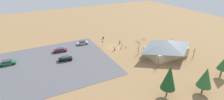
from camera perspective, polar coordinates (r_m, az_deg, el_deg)
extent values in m
plane|color=#937047|center=(67.11, 0.79, 0.94)|extent=(160.00, 160.00, 0.00)
cube|color=#56565B|center=(58.43, -18.53, -4.28)|extent=(35.73, 31.87, 0.05)
cube|color=#C6B28E|center=(62.91, 16.99, -0.43)|extent=(13.20, 7.98, 2.98)
pyramid|color=slate|center=(61.82, 17.31, 1.90)|extent=(15.91, 10.70, 2.56)
cylinder|color=brown|center=(71.38, 18.70, 2.38)|extent=(0.20, 0.20, 2.98)
cylinder|color=brown|center=(61.72, 8.50, -0.06)|extent=(0.20, 0.20, 2.98)
cylinder|color=brown|center=(65.41, 25.00, -0.77)|extent=(0.20, 0.20, 2.98)
cylinder|color=brown|center=(54.70, 14.76, -4.08)|extent=(0.20, 0.20, 2.98)
cylinder|color=brown|center=(75.19, -2.84, 3.98)|extent=(0.60, 0.60, 0.90)
cylinder|color=#99999E|center=(67.61, -3.06, 2.11)|extent=(0.08, 0.08, 2.20)
cube|color=#1959B2|center=(67.30, -3.08, 2.73)|extent=(0.56, 0.04, 0.40)
cylinder|color=brown|center=(57.47, 31.76, -6.23)|extent=(0.38, 0.38, 2.26)
cone|color=#2D6633|center=(56.19, 32.42, -3.64)|extent=(2.94, 2.94, 3.61)
cylinder|color=brown|center=(44.06, 17.29, -12.81)|extent=(0.33, 0.33, 2.20)
cone|color=#194C23|center=(41.80, 17.99, -8.42)|extent=(3.41, 3.41, 5.84)
cylinder|color=brown|center=(48.28, 27.18, -11.22)|extent=(0.40, 0.40, 1.94)
cone|color=#2D6633|center=(46.52, 27.99, -7.80)|extent=(3.41, 3.41, 4.86)
torus|color=black|center=(67.09, 3.22, 1.22)|extent=(0.46, 0.60, 0.71)
torus|color=black|center=(67.97, 3.31, 1.55)|extent=(0.46, 0.60, 0.71)
cylinder|color=#2347B7|center=(67.48, 3.27, 1.48)|extent=(0.56, 0.73, 0.04)
cylinder|color=#2347B7|center=(67.29, 3.25, 1.47)|extent=(0.04, 0.04, 0.37)
cube|color=black|center=(67.22, 3.26, 1.62)|extent=(0.18, 0.21, 0.05)
cylinder|color=#2347B7|center=(67.79, 3.30, 1.69)|extent=(0.04, 0.04, 0.46)
cylinder|color=black|center=(67.70, 3.31, 1.87)|extent=(0.40, 0.31, 0.03)
torus|color=black|center=(69.92, 9.03, 1.93)|extent=(0.11, 0.65, 0.65)
torus|color=black|center=(70.74, 8.62, 2.23)|extent=(0.11, 0.65, 0.65)
cylinder|color=silver|center=(70.29, 8.83, 2.16)|extent=(0.14, 0.95, 0.04)
cylinder|color=silver|center=(70.11, 8.90, 2.18)|extent=(0.04, 0.04, 0.40)
cube|color=black|center=(70.03, 8.92, 2.33)|extent=(0.10, 0.21, 0.05)
cylinder|color=silver|center=(70.58, 8.67, 2.35)|extent=(0.04, 0.04, 0.39)
cylinder|color=black|center=(70.51, 8.68, 2.50)|extent=(0.48, 0.09, 0.03)
torus|color=black|center=(66.74, 4.37, 1.03)|extent=(0.31, 0.61, 0.65)
torus|color=black|center=(65.79, 4.49, 0.66)|extent=(0.31, 0.61, 0.65)
cylinder|color=#722D9E|center=(66.22, 4.43, 0.93)|extent=(0.43, 0.89, 0.04)
cylinder|color=#722D9E|center=(66.35, 4.41, 1.07)|extent=(0.04, 0.04, 0.40)
cube|color=black|center=(66.27, 4.42, 1.23)|extent=(0.16, 0.22, 0.05)
cylinder|color=#722D9E|center=(65.80, 4.48, 0.86)|extent=(0.04, 0.04, 0.40)
cylinder|color=black|center=(65.72, 4.49, 1.02)|extent=(0.45, 0.23, 0.03)
torus|color=black|center=(74.81, 10.54, 3.39)|extent=(0.62, 0.41, 0.71)
torus|color=black|center=(74.71, 9.77, 3.42)|extent=(0.62, 0.41, 0.71)
cylinder|color=red|center=(74.72, 10.16, 3.49)|extent=(0.80, 0.53, 0.04)
cylinder|color=red|center=(74.69, 10.31, 3.56)|extent=(0.04, 0.04, 0.45)
cube|color=black|center=(74.62, 10.32, 3.72)|extent=(0.21, 0.18, 0.05)
cylinder|color=red|center=(74.63, 9.86, 3.60)|extent=(0.04, 0.04, 0.50)
cylinder|color=black|center=(74.54, 9.88, 3.78)|extent=(0.29, 0.42, 0.03)
torus|color=black|center=(66.45, 0.38, 1.02)|extent=(0.68, 0.29, 0.71)
torus|color=black|center=(66.57, 1.20, 1.06)|extent=(0.68, 0.29, 0.71)
cylinder|color=black|center=(66.46, 0.79, 1.14)|extent=(0.84, 0.34, 0.04)
cylinder|color=black|center=(66.41, 0.64, 1.18)|extent=(0.04, 0.04, 0.37)
cube|color=black|center=(66.33, 0.64, 1.33)|extent=(0.22, 0.15, 0.05)
cylinder|color=black|center=(66.46, 1.12, 1.24)|extent=(0.04, 0.04, 0.45)
cylinder|color=black|center=(66.37, 1.12, 1.42)|extent=(0.20, 0.46, 0.03)
torus|color=black|center=(71.68, 8.68, 2.58)|extent=(0.36, 0.69, 0.75)
torus|color=black|center=(72.16, 7.91, 2.78)|extent=(0.36, 0.69, 0.75)
cylinder|color=orange|center=(71.87, 8.30, 2.77)|extent=(0.47, 0.93, 0.04)
cylinder|color=orange|center=(71.76, 8.44, 2.79)|extent=(0.04, 0.04, 0.38)
cube|color=black|center=(71.69, 8.45, 2.93)|extent=(0.16, 0.21, 0.05)
cylinder|color=orange|center=(72.02, 8.00, 2.94)|extent=(0.04, 0.04, 0.49)
cylinder|color=black|center=(71.93, 8.01, 3.13)|extent=(0.45, 0.24, 0.03)
torus|color=black|center=(64.91, 3.03, 0.36)|extent=(0.21, 0.65, 0.66)
torus|color=black|center=(65.75, 2.81, 0.70)|extent=(0.21, 0.65, 0.66)
cylinder|color=#197A7F|center=(65.28, 2.92, 0.62)|extent=(0.26, 0.85, 0.04)
cylinder|color=#197A7F|center=(65.10, 2.96, 0.63)|extent=(0.04, 0.04, 0.41)
cube|color=black|center=(65.01, 2.97, 0.80)|extent=(0.13, 0.21, 0.05)
cylinder|color=#197A7F|center=(65.57, 2.83, 0.85)|extent=(0.04, 0.04, 0.46)
cylinder|color=black|center=(65.47, 2.84, 1.03)|extent=(0.47, 0.15, 0.03)
cube|color=black|center=(59.15, -14.84, -2.78)|extent=(4.58, 2.55, 0.65)
cube|color=#2D3842|center=(58.88, -14.90, -2.27)|extent=(2.67, 1.98, 0.54)
cylinder|color=black|center=(58.57, -16.21, -3.49)|extent=(0.67, 0.33, 0.64)
cylinder|color=black|center=(59.95, -16.26, -2.81)|extent=(0.67, 0.33, 0.64)
cylinder|color=black|center=(58.58, -13.34, -3.14)|extent=(0.67, 0.33, 0.64)
cylinder|color=black|center=(59.96, -13.47, -2.47)|extent=(0.67, 0.33, 0.64)
cube|color=#BCBCC1|center=(70.32, -9.52, 2.25)|extent=(4.45, 2.31, 0.61)
cube|color=#2D3842|center=(70.12, -9.55, 2.66)|extent=(2.56, 1.88, 0.49)
cylinder|color=black|center=(69.42, -10.53, 1.68)|extent=(0.66, 0.29, 0.64)
cylinder|color=black|center=(70.90, -10.79, 2.16)|extent=(0.66, 0.29, 0.64)
cylinder|color=black|center=(69.93, -8.20, 2.03)|extent=(0.66, 0.29, 0.64)
cylinder|color=black|center=(71.41, -8.51, 2.50)|extent=(0.66, 0.29, 0.64)
cube|color=#1E6B3D|center=(63.57, -30.68, -3.63)|extent=(4.85, 2.17, 0.69)
cube|color=#2D3842|center=(63.32, -30.80, -3.13)|extent=(2.75, 1.81, 0.55)
cylinder|color=black|center=(63.23, -32.12, -4.39)|extent=(0.65, 0.26, 0.64)
cylinder|color=black|center=(64.69, -31.97, -3.73)|extent=(0.65, 0.26, 0.64)
cylinder|color=black|center=(62.70, -29.26, -3.93)|extent=(0.65, 0.26, 0.64)
cylinder|color=black|center=(64.17, -29.18, -3.27)|extent=(0.65, 0.26, 0.64)
cube|color=maroon|center=(65.80, -16.45, -0.12)|extent=(4.92, 2.39, 0.57)
cube|color=#2D3842|center=(65.57, -16.51, 0.33)|extent=(2.84, 1.89, 0.57)
cylinder|color=black|center=(65.16, -17.78, -0.73)|extent=(0.66, 0.31, 0.64)
cylinder|color=black|center=(66.55, -17.85, -0.20)|extent=(0.66, 0.31, 0.64)
cylinder|color=black|center=(65.24, -14.98, -0.33)|extent=(0.66, 0.31, 0.64)
cylinder|color=black|center=(66.63, -15.12, 0.19)|extent=(0.66, 0.31, 0.64)
cube|color=#2D3347|center=(70.03, 2.54, 2.35)|extent=(0.35, 0.28, 0.84)
cylinder|color=red|center=(69.75, 2.56, 2.91)|extent=(0.36, 0.36, 0.65)
sphere|color=tan|center=(69.59, 2.56, 3.25)|extent=(0.24, 0.24, 0.24)
cube|color=#2D3347|center=(64.42, 0.91, 0.27)|extent=(0.38, 0.34, 0.80)
cylinder|color=silver|center=(64.12, 0.92, 0.85)|extent=(0.36, 0.36, 0.63)
sphere|color=tan|center=(63.95, 0.92, 1.21)|extent=(0.24, 0.24, 0.24)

